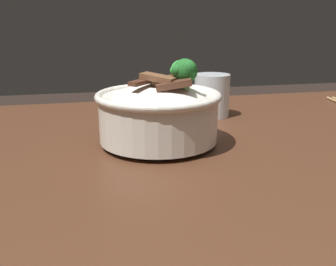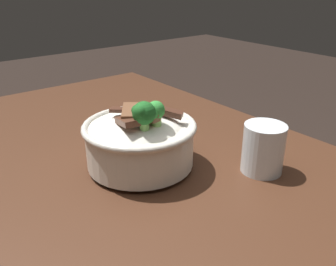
{
  "view_description": "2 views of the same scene",
  "coord_description": "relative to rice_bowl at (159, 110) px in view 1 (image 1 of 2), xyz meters",
  "views": [
    {
      "loc": [
        0.19,
        0.56,
        1.02
      ],
      "look_at": [
        0.06,
        -0.06,
        0.83
      ],
      "focal_mm": 40.72,
      "sensor_mm": 36.0,
      "label": 1
    },
    {
      "loc": [
        -0.45,
        0.27,
        1.15
      ],
      "look_at": [
        0.02,
        -0.1,
        0.88
      ],
      "focal_mm": 38.64,
      "sensor_mm": 36.0,
      "label": 2
    }
  ],
  "objects": [
    {
      "name": "dining_table",
      "position": [
        -0.07,
        0.07,
        -0.18
      ],
      "size": [
        1.4,
        0.92,
        0.8
      ],
      "color": "#472819",
      "rests_on": "ground"
    },
    {
      "name": "rice_bowl",
      "position": [
        0.0,
        0.0,
        0.0
      ],
      "size": [
        0.22,
        0.22,
        0.15
      ],
      "color": "silver",
      "rests_on": "dining_table"
    },
    {
      "name": "drinking_glass",
      "position": [
        -0.15,
        -0.17,
        -0.02
      ],
      "size": [
        0.08,
        0.08,
        0.09
      ],
      "color": "white",
      "rests_on": "dining_table"
    }
  ]
}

